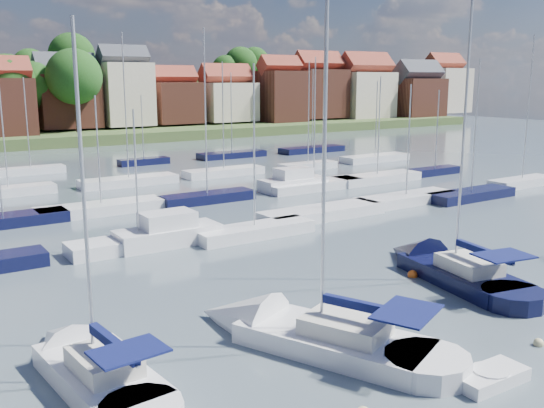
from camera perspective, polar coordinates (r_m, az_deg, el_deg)
ground at (r=61.25m, az=-12.77°, el=1.16°), size 260.00×260.00×0.00m
sailboat_left at (r=24.31m, az=-16.92°, el=-14.51°), size 3.64×10.46×14.00m
sailboat_centre at (r=26.11m, az=2.58°, el=-12.12°), size 7.95×12.64×16.76m
sailboat_navy at (r=35.75m, az=15.86°, el=-5.90°), size 5.28×12.26×16.45m
tender at (r=24.24m, az=19.81°, el=-15.09°), size 2.96×1.42×0.64m
buoy_c at (r=25.28m, az=12.74°, el=-14.12°), size 0.46×0.46×0.46m
buoy_d at (r=28.18m, az=23.78°, el=-12.08°), size 0.42×0.42×0.42m
buoy_e at (r=35.11m, az=13.08°, el=-6.68°), size 0.55×0.55×0.55m
marina_field at (r=57.46m, az=-9.28°, el=1.06°), size 79.62×41.41×15.93m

